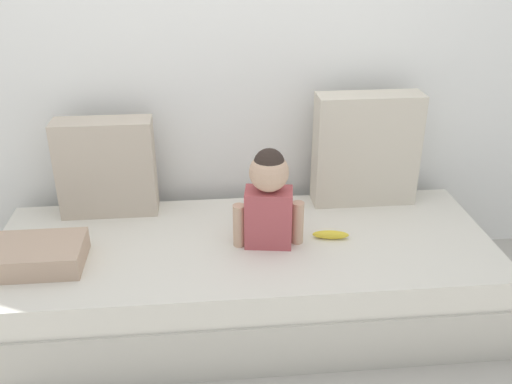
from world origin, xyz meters
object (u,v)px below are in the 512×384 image
at_px(toddler, 269,196).
at_px(throw_pillow_right, 366,149).
at_px(couch, 245,277).
at_px(throw_pillow_left, 107,168).
at_px(banana, 331,235).
at_px(folded_blanket, 36,255).

bearing_deg(toddler, throw_pillow_right, 35.68).
distance_m(couch, throw_pillow_right, 0.89).
distance_m(couch, toddler, 0.46).
bearing_deg(couch, throw_pillow_right, 28.87).
height_order(throw_pillow_left, toddler, throw_pillow_left).
bearing_deg(toddler, throw_pillow_left, 152.75).
bearing_deg(throw_pillow_left, throw_pillow_right, 0.00).
bearing_deg(throw_pillow_left, couch, -28.87).
bearing_deg(toddler, banana, 2.94).
xyz_separation_m(throw_pillow_right, toddler, (-0.54, -0.39, -0.04)).
relative_size(couch, throw_pillow_left, 4.86).
height_order(couch, throw_pillow_left, throw_pillow_left).
bearing_deg(folded_blanket, toddler, 4.70).
distance_m(throw_pillow_left, throw_pillow_right, 1.30).
xyz_separation_m(toddler, folded_blanket, (-1.01, -0.08, -0.19)).
xyz_separation_m(throw_pillow_left, toddler, (0.76, -0.39, 0.00)).
bearing_deg(couch, banana, -2.34).
relative_size(banana, folded_blanket, 0.42).
height_order(banana, folded_blanket, folded_blanket).
xyz_separation_m(couch, toddler, (0.11, -0.03, 0.45)).
height_order(throw_pillow_right, folded_blanket, throw_pillow_right).
bearing_deg(throw_pillow_right, toddler, -144.32).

